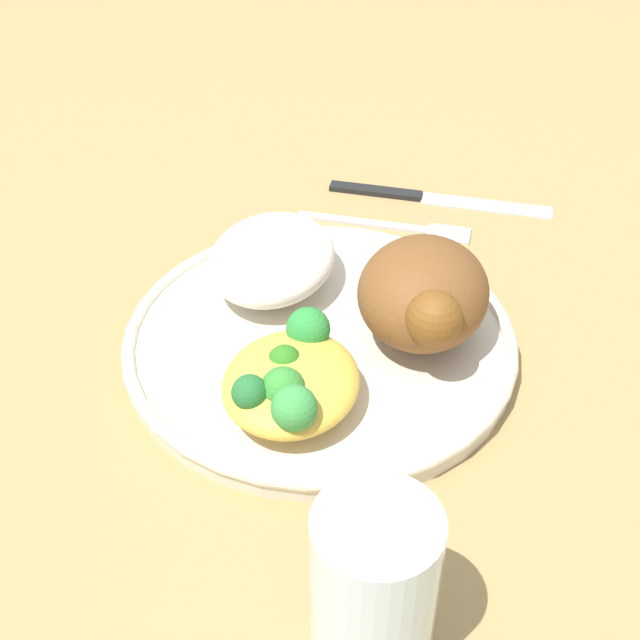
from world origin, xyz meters
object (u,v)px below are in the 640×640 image
(rice_pile, at_px, (272,258))
(plate, at_px, (320,341))
(fork, at_px, (394,225))
(roasted_chicken, at_px, (424,294))
(mac_cheese_with_broccoli, at_px, (289,380))
(knife, at_px, (420,195))
(water_glass, at_px, (374,590))

(rice_pile, bearing_deg, plate, 45.68)
(fork, bearing_deg, roasted_chicken, 17.41)
(roasted_chicken, relative_size, mac_cheese_with_broccoli, 1.06)
(plate, bearing_deg, roasted_chicken, 102.66)
(rice_pile, height_order, fork, rice_pile)
(mac_cheese_with_broccoli, distance_m, knife, 0.28)
(fork, height_order, water_glass, water_glass)
(fork, height_order, knife, knife)
(roasted_chicken, relative_size, knife, 0.55)
(roasted_chicken, height_order, mac_cheese_with_broccoli, roasted_chicken)
(rice_pile, height_order, mac_cheese_with_broccoli, mac_cheese_with_broccoli)
(fork, distance_m, knife, 0.05)
(roasted_chicken, bearing_deg, fork, -162.59)
(plate, height_order, mac_cheese_with_broccoli, mac_cheese_with_broccoli)
(knife, distance_m, water_glass, 0.42)
(rice_pile, distance_m, knife, 0.19)
(plate, xyz_separation_m, fork, (-0.16, 0.02, -0.01))
(roasted_chicken, distance_m, fork, 0.16)
(rice_pile, relative_size, knife, 0.56)
(water_glass, bearing_deg, plate, -158.53)
(fork, bearing_deg, knife, 166.20)
(roasted_chicken, relative_size, water_glass, 1.08)
(plate, distance_m, roasted_chicken, 0.08)
(plate, xyz_separation_m, knife, (-0.21, 0.03, -0.01))
(mac_cheese_with_broccoli, bearing_deg, plate, 179.29)
(rice_pile, xyz_separation_m, mac_cheese_with_broccoli, (0.11, 0.05, -0.00))
(mac_cheese_with_broccoli, bearing_deg, knife, 173.47)
(mac_cheese_with_broccoli, bearing_deg, roasted_chicken, 141.23)
(mac_cheese_with_broccoli, xyz_separation_m, water_glass, (0.14, 0.08, 0.01))
(water_glass, bearing_deg, knife, -173.28)
(fork, bearing_deg, rice_pile, -29.85)
(plate, xyz_separation_m, mac_cheese_with_broccoli, (0.07, -0.00, 0.03))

